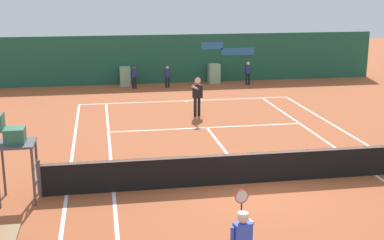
{
  "coord_description": "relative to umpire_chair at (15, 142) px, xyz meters",
  "views": [
    {
      "loc": [
        -4.24,
        -14.28,
        5.7
      ],
      "look_at": [
        -0.93,
        4.67,
        0.8
      ],
      "focal_mm": 49.85,
      "sensor_mm": 36.0,
      "label": 1
    }
  ],
  "objects": [
    {
      "name": "ball_kid_right_post",
      "position": [
        6.07,
        15.57,
        -0.93
      ],
      "size": [
        0.41,
        0.17,
        1.24
      ],
      "rotation": [
        0.0,
        0.0,
        3.17
      ],
      "color": "black",
      "rests_on": "ground_plane"
    },
    {
      "name": "ground_plane",
      "position": [
        6.54,
        0.72,
        -1.64
      ],
      "size": [
        80.0,
        80.0,
        0.01
      ],
      "color": "#A8512D"
    },
    {
      "name": "ball_kid_left_post",
      "position": [
        10.81,
        15.57,
        -0.87
      ],
      "size": [
        0.45,
        0.19,
        1.34
      ],
      "rotation": [
        0.0,
        0.0,
        3.16
      ],
      "color": "black",
      "rests_on": "ground_plane"
    },
    {
      "name": "player_near_side",
      "position": [
        4.86,
        -5.09,
        -0.72
      ],
      "size": [
        0.52,
        0.71,
        1.77
      ],
      "rotation": [
        0.0,
        0.0,
        0.18
      ],
      "color": "blue",
      "rests_on": "ground_plane"
    },
    {
      "name": "sponsor_back_wall",
      "position": [
        6.54,
        17.12,
        -0.26
      ],
      "size": [
        25.0,
        1.02,
        2.86
      ],
      "color": "#1E5642",
      "rests_on": "ground_plane"
    },
    {
      "name": "tennis_net",
      "position": [
        6.54,
        0.15,
        -1.13
      ],
      "size": [
        12.1,
        0.1,
        1.07
      ],
      "color": "#4C4C51",
      "rests_on": "ground_plane"
    },
    {
      "name": "ball_kid_centre_post",
      "position": [
        4.19,
        15.57,
        -0.92
      ],
      "size": [
        0.42,
        0.2,
        1.26
      ],
      "rotation": [
        0.0,
        0.0,
        3.28
      ],
      "color": "black",
      "rests_on": "ground_plane"
    },
    {
      "name": "tennis_ball_mid_court",
      "position": [
        8.29,
        2.21,
        -1.61
      ],
      "size": [
        0.07,
        0.07,
        0.07
      ],
      "primitive_type": "sphere",
      "color": "#CCE033",
      "rests_on": "ground_plane"
    },
    {
      "name": "umpire_chair",
      "position": [
        0.0,
        0.0,
        0.0
      ],
      "size": [
        1.0,
        1.0,
        2.44
      ],
      "rotation": [
        0.0,
        0.0,
        -1.57
      ],
      "color": "#47474C",
      "rests_on": "ground_plane"
    },
    {
      "name": "tennis_ball_by_sideline",
      "position": [
        2.31,
        2.04,
        -1.61
      ],
      "size": [
        0.07,
        0.07,
        0.07
      ],
      "primitive_type": "sphere",
      "color": "#CCE033",
      "rests_on": "ground_plane"
    },
    {
      "name": "player_on_baseline",
      "position": [
        6.51,
        8.6,
        -0.66
      ],
      "size": [
        0.53,
        0.79,
        1.86
      ],
      "rotation": [
        0.0,
        0.0,
        3.39
      ],
      "color": "black",
      "rests_on": "ground_plane"
    }
  ]
}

